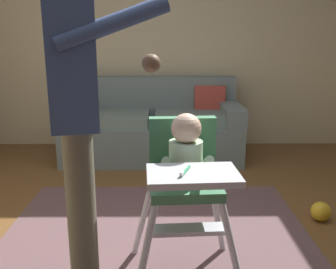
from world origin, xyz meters
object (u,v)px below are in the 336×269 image
Objects in this scene: couch at (153,127)px; toy_ball_second at (321,211)px; high_chair at (185,169)px; adult_standing at (77,114)px.

couch is 13.37× the size of toy_ball_second.
high_chair is 6.65× the size of toy_ball_second.
toy_ball_second is (1.54, 0.79, -0.88)m from adult_standing.
high_chair is (0.23, -2.26, 0.31)m from couch.
high_chair is 0.56× the size of adult_standing.
high_chair is at bearing -146.31° from toy_ball_second.
couch reaches higher than toy_ball_second.
couch is at bearing -177.57° from high_chair.
toy_ball_second is at bearing 120.20° from high_chair.
couch is at bearing 128.78° from toy_ball_second.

